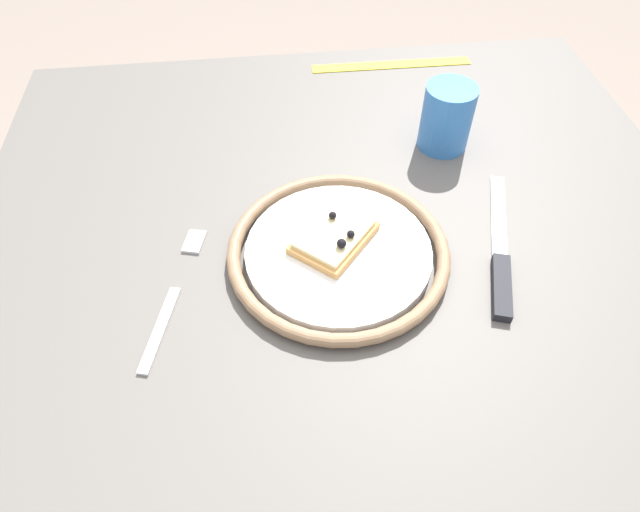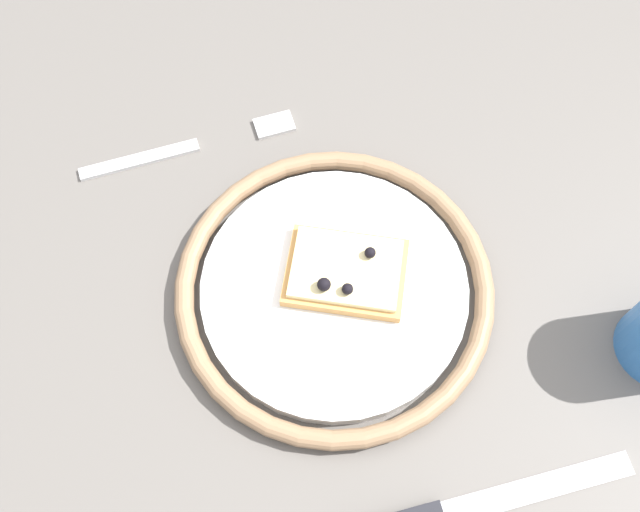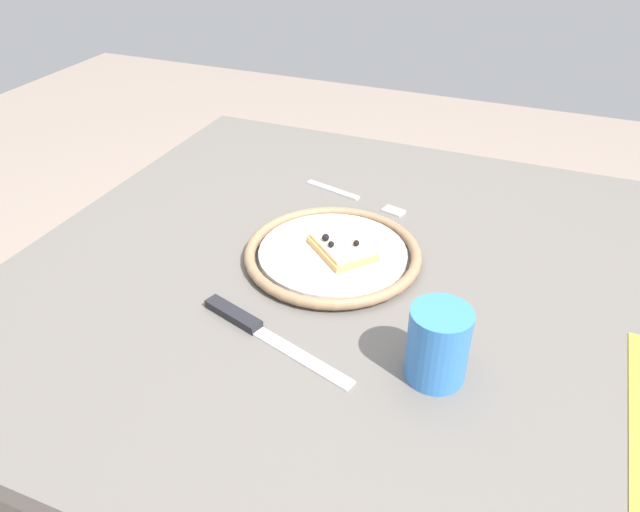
# 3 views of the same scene
# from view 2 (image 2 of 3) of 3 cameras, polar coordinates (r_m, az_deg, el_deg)

# --- Properties ---
(ground_plane) EXTENTS (6.00, 6.00, 0.00)m
(ground_plane) POSITION_cam_2_polar(r_m,az_deg,el_deg) (1.35, 1.36, -15.28)
(ground_plane) COLOR gray
(dining_table) EXTENTS (0.94, 0.93, 0.76)m
(dining_table) POSITION_cam_2_polar(r_m,az_deg,el_deg) (0.70, 2.54, -6.10)
(dining_table) COLOR #5B5651
(dining_table) RESTS_ON ground_plane
(plate) EXTENTS (0.26, 0.26, 0.02)m
(plate) POSITION_cam_2_polar(r_m,az_deg,el_deg) (0.61, 1.12, -2.58)
(plate) COLOR white
(plate) RESTS_ON dining_table
(pizza_slice_near) EXTENTS (0.12, 0.12, 0.03)m
(pizza_slice_near) POSITION_cam_2_polar(r_m,az_deg,el_deg) (0.60, 2.00, -1.21)
(pizza_slice_near) COLOR tan
(pizza_slice_near) RESTS_ON plate
(fork) EXTENTS (0.07, 0.20, 0.00)m
(fork) POSITION_cam_2_polar(r_m,az_deg,el_deg) (0.69, -10.02, 8.39)
(fork) COLOR silver
(fork) RESTS_ON dining_table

